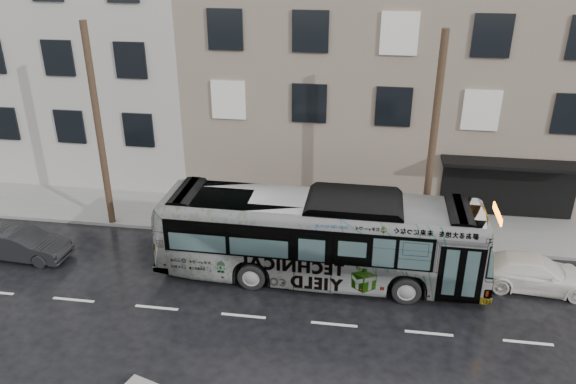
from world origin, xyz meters
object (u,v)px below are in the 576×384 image
Objects in this scene: sign_post at (451,221)px; utility_pole_rear at (99,129)px; utility_pole_front at (433,145)px; bus at (320,237)px; white_sedan at (534,273)px; dark_sedan at (22,244)px.

utility_pole_rear is at bearing 180.00° from sign_post.
bus is at bearing -145.45° from utility_pole_front.
sign_post is at bearing 53.64° from white_sedan.
bus is (9.88, -2.84, -2.91)m from utility_pole_rear.
utility_pole_front reaches higher than bus.
white_sedan is at bearing -7.65° from utility_pole_rear.
sign_post is at bearing -60.98° from bus.
sign_post reaches higher than white_sedan.
bus is at bearing -85.58° from dark_sedan.
bus is 8.18m from white_sedan.
sign_post is 0.55× the size of white_sedan.
dark_sedan is (-17.47, -3.32, -0.71)m from sign_post.
bus reaches higher than white_sedan.
utility_pole_front is at bearing 180.00° from sign_post.
utility_pole_rear is at bearing 180.00° from utility_pole_front.
bus is 12.31m from dark_sedan.
bus is (-5.22, -2.84, 0.39)m from sign_post.
utility_pole_rear is 15.46m from sign_post.
sign_post is (15.10, 0.00, -3.30)m from utility_pole_rear.
utility_pole_rear is 3.75× the size of sign_post.
dark_sedan is at bearing 96.21° from white_sedan.
utility_pole_rear reaches higher than sign_post.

